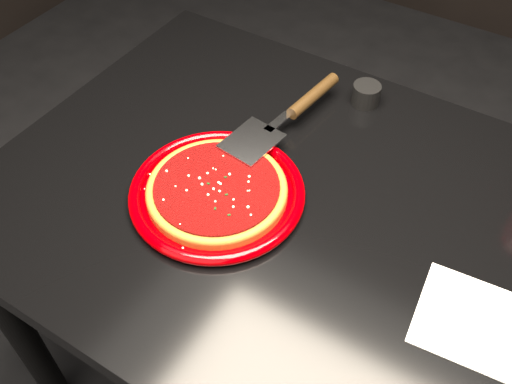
{
  "coord_description": "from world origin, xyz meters",
  "views": [
    {
      "loc": [
        0.22,
        -0.58,
        1.49
      ],
      "look_at": [
        -0.12,
        -0.03,
        0.77
      ],
      "focal_mm": 40.0,
      "sensor_mm": 36.0,
      "label": 1
    }
  ],
  "objects_px": {
    "ramekin": "(366,94)",
    "table": "(313,327)",
    "pizza_server": "(286,115)",
    "plate": "(217,193)"
  },
  "relations": [
    {
      "from": "ramekin",
      "to": "table",
      "type": "bearing_deg",
      "value": -75.93
    },
    {
      "from": "pizza_server",
      "to": "ramekin",
      "type": "height_order",
      "value": "pizza_server"
    },
    {
      "from": "ramekin",
      "to": "plate",
      "type": "bearing_deg",
      "value": -106.33
    },
    {
      "from": "plate",
      "to": "pizza_server",
      "type": "height_order",
      "value": "pizza_server"
    },
    {
      "from": "table",
      "to": "ramekin",
      "type": "height_order",
      "value": "ramekin"
    },
    {
      "from": "plate",
      "to": "ramekin",
      "type": "bearing_deg",
      "value": 73.67
    },
    {
      "from": "plate",
      "to": "pizza_server",
      "type": "bearing_deg",
      "value": 86.03
    },
    {
      "from": "table",
      "to": "plate",
      "type": "bearing_deg",
      "value": -161.26
    },
    {
      "from": "pizza_server",
      "to": "ramekin",
      "type": "relative_size",
      "value": 6.28
    },
    {
      "from": "pizza_server",
      "to": "ramekin",
      "type": "xyz_separation_m",
      "value": [
        0.09,
        0.16,
        -0.02
      ]
    }
  ]
}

